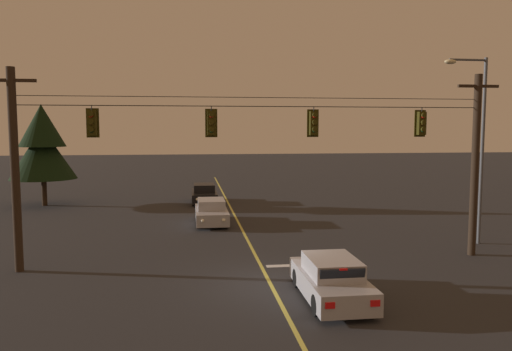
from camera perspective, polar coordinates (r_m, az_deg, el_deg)
The scene contains 13 objects.
ground_plane at distance 17.89m, azimuth 1.61°, elevation -12.30°, with size 180.00×180.00×0.00m, color #28282B.
lane_centre_stripe at distance 26.23m, azimuth -1.47°, elevation -6.56°, with size 0.14×60.00×0.01m, color #D1C64C.
stop_bar_paint at distance 20.22m, azimuth 6.05°, elevation -10.23°, with size 3.40×0.36×0.01m, color silver.
signal_span_assembly at distance 19.76m, azimuth 0.39°, elevation 1.29°, with size 20.39×0.32×7.73m.
traffic_light_leftmost at distance 19.84m, azimuth -18.45°, elevation 5.81°, with size 0.48×0.41×1.22m.
traffic_light_left_inner at distance 19.51m, azimuth -5.17°, elevation 6.08°, with size 0.48×0.41×1.22m.
traffic_light_centre at distance 20.12m, azimuth 6.70°, elevation 6.04°, with size 0.48×0.41×1.22m.
traffic_light_right_inner at distance 21.72m, azimuth 18.61°, elevation 5.75°, with size 0.48×0.41×1.22m.
car_waiting_near_lane at distance 16.24m, azimuth 8.67°, elevation -11.82°, with size 1.80×4.33×1.39m.
car_oncoming_lead at distance 28.66m, azimuth -5.18°, elevation -4.25°, with size 1.80×4.42×1.39m.
car_oncoming_trailing at distance 36.61m, azimuth -6.01°, elevation -2.15°, with size 1.80×4.42×1.39m.
street_lamp_corner at distance 25.24m, azimuth 24.19°, elevation 4.35°, with size 2.11×0.30×8.72m.
tree_verge_far at distance 37.90m, azimuth -23.46°, elevation 3.22°, with size 4.58×4.58×7.18m.
Camera 1 is at (-2.76, -16.82, 5.44)m, focal length 34.60 mm.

